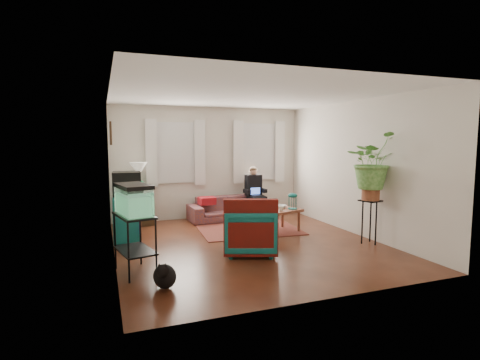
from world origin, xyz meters
name	(u,v)px	position (x,y,z in m)	size (l,w,h in m)	color
floor	(248,244)	(0.00, 0.00, 0.00)	(4.50, 5.00, 0.01)	#4F2B14
ceiling	(248,95)	(0.00, 0.00, 2.60)	(4.50, 5.00, 0.01)	white
wall_back	(209,163)	(0.00, 2.50, 1.30)	(4.50, 0.01, 2.60)	silver
wall_front	(330,188)	(0.00, -2.50, 1.30)	(4.50, 0.01, 2.60)	silver
wall_left	(112,175)	(-2.25, 0.00, 1.30)	(0.01, 5.00, 2.60)	silver
wall_right	(355,168)	(2.25, 0.00, 1.30)	(0.01, 5.00, 2.60)	silver
window_left	(176,153)	(-0.80, 2.48, 1.55)	(1.08, 0.04, 1.38)	white
window_right	(258,152)	(1.25, 2.48, 1.55)	(1.08, 0.04, 1.38)	white
curtains_left	(176,153)	(-0.80, 2.40, 1.55)	(1.36, 0.06, 1.50)	white
curtains_right	(259,152)	(1.25, 2.40, 1.55)	(1.36, 0.06, 1.50)	white
picture_frame	(111,133)	(-2.21, 0.85, 1.95)	(0.04, 0.32, 0.40)	#3D2616
area_rug	(248,229)	(0.40, 1.02, 0.01)	(2.00, 1.60, 0.01)	maroon
sofa	(229,204)	(0.34, 2.05, 0.36)	(1.84, 0.73, 0.72)	brown
seated_person	(255,195)	(1.00, 2.08, 0.55)	(0.46, 0.57, 1.10)	black
side_table	(140,209)	(-1.65, 2.22, 0.36)	(0.49, 0.49, 0.72)	#412E18
table_lamp	(139,178)	(-1.65, 2.22, 1.02)	(0.37, 0.37, 0.66)	white
dresser	(127,218)	(-1.99, 1.05, 0.41)	(0.45, 0.91, 0.82)	#135574
crt_tv	(127,183)	(-1.97, 1.14, 1.03)	(0.50, 0.45, 0.44)	black
aquarium_stand	(135,244)	(-2.00, -0.84, 0.41)	(0.41, 0.73, 0.82)	black
aquarium	(134,199)	(-2.00, -0.84, 1.04)	(0.37, 0.67, 0.43)	#7FD899
black_cat	(165,274)	(-1.71, -1.52, 0.18)	(0.28, 0.43, 0.37)	black
armchair	(250,228)	(-0.16, -0.51, 0.41)	(0.81, 0.76, 0.83)	#105163
serape_throw	(251,221)	(-0.27, -0.81, 0.59)	(0.83, 0.19, 0.68)	#9E0A0A
coffee_table	(273,222)	(0.74, 0.53, 0.23)	(1.12, 0.61, 0.47)	brown
cup_a	(267,210)	(0.53, 0.36, 0.51)	(0.13, 0.13, 0.10)	white
cup_b	(281,209)	(0.84, 0.37, 0.51)	(0.10, 0.10, 0.10)	beige
bowl	(281,206)	(1.00, 0.72, 0.49)	(0.22, 0.22, 0.06)	white
snack_tray	(256,210)	(0.40, 0.59, 0.49)	(0.35, 0.35, 0.04)	#B21414
birdcage	(293,201)	(1.16, 0.50, 0.63)	(0.18, 0.18, 0.33)	#115B6B
plant_stand	(370,222)	(2.03, -0.74, 0.39)	(0.33, 0.33, 0.78)	black
potted_plant	(371,170)	(2.03, -0.74, 1.32)	(0.89, 0.77, 0.99)	#599947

